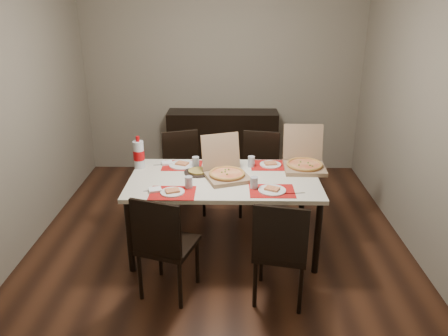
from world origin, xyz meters
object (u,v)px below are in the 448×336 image
(dining_table, at_px, (224,184))
(soda_bottle, at_px, (139,155))
(chair_near_left, at_px, (164,243))
(pizza_box_center, at_px, (226,172))
(chair_near_right, at_px, (281,248))
(sideboard, at_px, (223,143))
(chair_far_left, at_px, (183,169))
(chair_far_right, at_px, (260,169))
(dip_bowl, at_px, (233,170))

(dining_table, distance_m, soda_bottle, 0.92)
(chair_near_left, bearing_deg, pizza_box_center, 58.59)
(chair_near_right, bearing_deg, chair_near_left, 176.04)
(sideboard, distance_m, soda_bottle, 1.94)
(dining_table, xyz_separation_m, chair_near_right, (0.46, -0.86, -0.17))
(chair_near_left, distance_m, pizza_box_center, 0.99)
(chair_near_right, relative_size, chair_far_left, 1.00)
(chair_far_left, relative_size, soda_bottle, 2.81)
(chair_far_right, height_order, pizza_box_center, pizza_box_center)
(chair_far_left, xyz_separation_m, pizza_box_center, (0.50, -0.82, 0.30))
(chair_near_right, bearing_deg, dining_table, 118.17)
(dip_bowl, bearing_deg, pizza_box_center, -113.42)
(chair_far_right, bearing_deg, chair_far_left, 179.91)
(soda_bottle, bearing_deg, chair_near_left, -69.96)
(chair_far_right, bearing_deg, chair_near_left, -118.31)
(dining_table, distance_m, pizza_box_center, 0.13)
(dining_table, height_order, chair_near_right, chair_near_right)
(sideboard, bearing_deg, dip_bowl, -85.59)
(dining_table, relative_size, chair_far_right, 1.94)
(chair_near_left, height_order, soda_bottle, soda_bottle)
(chair_near_left, relative_size, chair_far_left, 1.00)
(chair_far_right, bearing_deg, dip_bowl, -115.48)
(sideboard, relative_size, chair_near_right, 1.61)
(chair_near_right, relative_size, dip_bowl, 8.88)
(chair_far_left, xyz_separation_m, chair_far_right, (0.88, -0.00, 0.00))
(sideboard, bearing_deg, pizza_box_center, -88.05)
(chair_near_right, bearing_deg, pizza_box_center, 116.98)
(sideboard, xyz_separation_m, chair_near_left, (-0.43, -2.75, 0.06))
(dip_bowl, xyz_separation_m, soda_bottle, (-0.95, 0.08, 0.13))
(chair_far_right, bearing_deg, pizza_box_center, -115.07)
(chair_near_left, xyz_separation_m, soda_bottle, (-0.38, 1.05, 0.38))
(chair_far_right, distance_m, dip_bowl, 0.76)
(chair_near_left, bearing_deg, sideboard, 81.21)
(chair_near_left, bearing_deg, soda_bottle, 110.04)
(chair_near_left, xyz_separation_m, chair_near_right, (0.94, -0.06, 0.00))
(pizza_box_center, bearing_deg, dining_table, -151.70)
(chair_far_left, relative_size, chair_far_right, 1.00)
(sideboard, height_order, dining_table, sideboard)
(chair_far_right, relative_size, pizza_box_center, 1.77)
(dip_bowl, distance_m, soda_bottle, 0.96)
(dining_table, bearing_deg, chair_near_left, -120.77)
(sideboard, xyz_separation_m, chair_far_left, (-0.44, -1.13, 0.06))
(chair_near_left, xyz_separation_m, chair_far_left, (-0.01, 1.62, 0.00))
(chair_near_left, height_order, chair_far_left, same)
(chair_near_right, relative_size, soda_bottle, 2.81)
(chair_far_left, distance_m, pizza_box_center, 1.00)
(chair_far_right, bearing_deg, sideboard, 111.52)
(sideboard, relative_size, chair_near_left, 1.61)
(chair_far_left, xyz_separation_m, soda_bottle, (-0.37, -0.57, 0.38))
(chair_near_left, height_order, chair_near_right, same)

